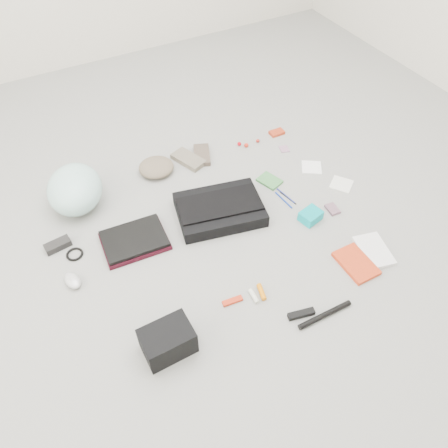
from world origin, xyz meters
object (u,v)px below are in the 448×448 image
laptop (134,239)px  camera_bag (168,341)px  book_red (356,263)px  bike_helmet (75,189)px  accordion_wallet (311,216)px  messenger_bag (220,210)px

laptop → camera_bag: camera_bag is taller
laptop → book_red: bearing=-31.4°
bike_helmet → accordion_wallet: bearing=-16.6°
messenger_bag → bike_helmet: 0.76m
bike_helmet → accordion_wallet: (1.02, -0.68, -0.08)m
bike_helmet → camera_bag: size_ratio=1.72×
camera_bag → accordion_wallet: bearing=17.8°
laptop → accordion_wallet: accordion_wallet is taller
messenger_bag → laptop: (-0.46, 0.03, -0.00)m
messenger_bag → bike_helmet: bike_helmet is taller
messenger_bag → laptop: bearing=-171.2°
laptop → book_red: 1.07m
bike_helmet → book_red: bike_helmet is taller
messenger_bag → camera_bag: 0.78m
book_red → laptop: bearing=144.7°
laptop → accordion_wallet: 0.90m
laptop → camera_bag: 0.60m
messenger_bag → book_red: messenger_bag is taller
laptop → messenger_bag: bearing=0.6°
camera_bag → accordion_wallet: (0.93, 0.31, -0.04)m
messenger_bag → book_red: (0.41, -0.60, -0.03)m
camera_bag → book_red: bearing=-2.6°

